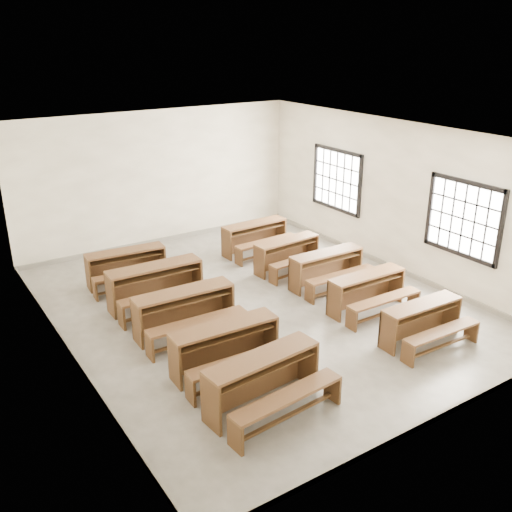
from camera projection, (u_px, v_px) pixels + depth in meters
room at (260, 195)px, 10.12m from camera, size 8.50×8.50×3.20m
desk_set_0 at (265, 378)px, 7.74m from camera, size 1.80×1.04×0.78m
desk_set_1 at (226, 345)px, 8.59m from camera, size 1.72×0.93×0.76m
desk_set_2 at (185, 309)px, 9.68m from camera, size 1.77×0.96×0.78m
desk_set_3 at (156, 283)px, 10.66m from camera, size 1.81×0.97×0.80m
desk_set_4 at (127, 265)px, 11.63m from camera, size 1.66×0.96×0.72m
desk_set_5 at (423, 320)px, 9.44m from camera, size 1.53×0.83×0.68m
desk_set_6 at (368, 289)px, 10.53m from camera, size 1.58×0.83×0.71m
desk_set_7 at (328, 267)px, 11.53m from camera, size 1.61×0.85×0.72m
desk_set_8 at (288, 253)px, 12.32m from camera, size 1.58×0.89×0.69m
desk_set_9 at (256, 235)px, 13.31m from camera, size 1.63×0.90×0.72m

